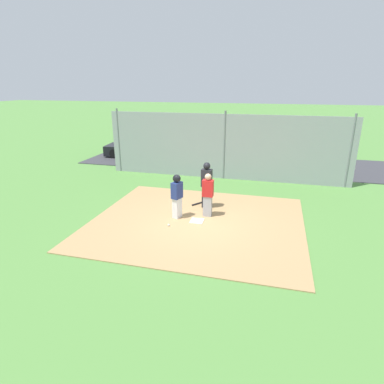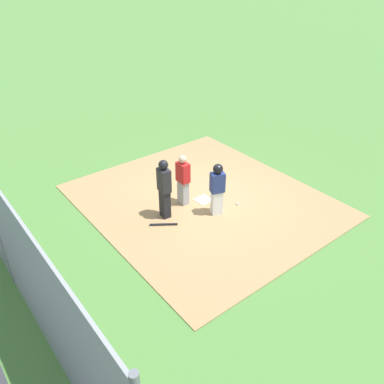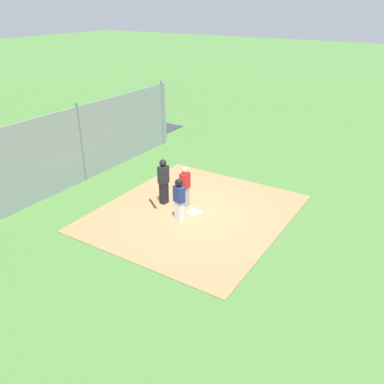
{
  "view_description": "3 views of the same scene",
  "coord_description": "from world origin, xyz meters",
  "px_view_note": "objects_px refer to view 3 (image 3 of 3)",
  "views": [
    {
      "loc": [
        -2.44,
        9.89,
        4.58
      ],
      "look_at": [
        0.24,
        -0.23,
        1.0
      ],
      "focal_mm": 29.86,
      "sensor_mm": 36.0,
      "label": 1
    },
    {
      "loc": [
        7.65,
        -6.46,
        6.5
      ],
      "look_at": [
        0.52,
        -0.85,
        0.9
      ],
      "focal_mm": 36.77,
      "sensor_mm": 36.0,
      "label": 2
    },
    {
      "loc": [
        10.92,
        6.83,
        7.08
      ],
      "look_at": [
        -0.06,
        -0.14,
        0.79
      ],
      "focal_mm": 37.45,
      "sensor_mm": 36.0,
      "label": 3
    }
  ],
  "objects_px": {
    "runner": "(179,197)",
    "baseball_bat": "(153,204)",
    "home_plate": "(194,212)",
    "parked_car_green": "(82,139)",
    "baseball": "(197,226)",
    "catcher": "(185,186)",
    "umpire": "(164,180)"
  },
  "relations": [
    {
      "from": "runner",
      "to": "parked_car_green",
      "type": "xyz_separation_m",
      "value": [
        -3.41,
        -8.29,
        -0.31
      ]
    },
    {
      "from": "umpire",
      "to": "runner",
      "type": "distance_m",
      "value": 1.47
    },
    {
      "from": "umpire",
      "to": "parked_car_green",
      "type": "relative_size",
      "value": 0.4
    },
    {
      "from": "runner",
      "to": "baseball_bat",
      "type": "bearing_deg",
      "value": 93.1
    },
    {
      "from": "runner",
      "to": "parked_car_green",
      "type": "bearing_deg",
      "value": 87.21
    },
    {
      "from": "baseball_bat",
      "to": "baseball",
      "type": "bearing_deg",
      "value": 23.2
    },
    {
      "from": "home_plate",
      "to": "catcher",
      "type": "height_order",
      "value": "catcher"
    },
    {
      "from": "home_plate",
      "to": "baseball_bat",
      "type": "distance_m",
      "value": 1.7
    },
    {
      "from": "home_plate",
      "to": "parked_car_green",
      "type": "relative_size",
      "value": 0.1
    },
    {
      "from": "runner",
      "to": "baseball",
      "type": "bearing_deg",
      "value": -74.71
    },
    {
      "from": "umpire",
      "to": "runner",
      "type": "relative_size",
      "value": 1.12
    },
    {
      "from": "catcher",
      "to": "baseball_bat",
      "type": "distance_m",
      "value": 1.47
    },
    {
      "from": "home_plate",
      "to": "baseball_bat",
      "type": "relative_size",
      "value": 0.57
    },
    {
      "from": "catcher",
      "to": "umpire",
      "type": "bearing_deg",
      "value": -165.37
    },
    {
      "from": "home_plate",
      "to": "catcher",
      "type": "relative_size",
      "value": 0.28
    },
    {
      "from": "home_plate",
      "to": "umpire",
      "type": "distance_m",
      "value": 1.66
    },
    {
      "from": "home_plate",
      "to": "baseball",
      "type": "distance_m",
      "value": 1.04
    },
    {
      "from": "runner",
      "to": "baseball",
      "type": "height_order",
      "value": "runner"
    },
    {
      "from": "catcher",
      "to": "baseball",
      "type": "xyz_separation_m",
      "value": [
        1.07,
        1.21,
        -0.78
      ]
    },
    {
      "from": "catcher",
      "to": "parked_car_green",
      "type": "xyz_separation_m",
      "value": [
        -2.39,
        -7.86,
        -0.23
      ]
    },
    {
      "from": "catcher",
      "to": "baseball",
      "type": "relative_size",
      "value": 21.31
    },
    {
      "from": "umpire",
      "to": "catcher",
      "type": "bearing_deg",
      "value": 21.29
    },
    {
      "from": "baseball",
      "to": "parked_car_green",
      "type": "relative_size",
      "value": 0.02
    },
    {
      "from": "umpire",
      "to": "runner",
      "type": "height_order",
      "value": "umpire"
    },
    {
      "from": "home_plate",
      "to": "baseball_bat",
      "type": "height_order",
      "value": "baseball_bat"
    },
    {
      "from": "baseball_bat",
      "to": "parked_car_green",
      "type": "distance_m",
      "value": 7.4
    },
    {
      "from": "parked_car_green",
      "to": "umpire",
      "type": "bearing_deg",
      "value": 59.9
    },
    {
      "from": "home_plate",
      "to": "parked_car_green",
      "type": "xyz_separation_m",
      "value": [
        -2.65,
        -8.43,
        0.57
      ]
    },
    {
      "from": "catcher",
      "to": "home_plate",
      "type": "bearing_deg",
      "value": -24.63
    },
    {
      "from": "runner",
      "to": "baseball_bat",
      "type": "xyz_separation_m",
      "value": [
        -0.45,
        -1.53,
        -0.86
      ]
    },
    {
      "from": "umpire",
      "to": "baseball_bat",
      "type": "height_order",
      "value": "umpire"
    },
    {
      "from": "home_plate",
      "to": "runner",
      "type": "xyz_separation_m",
      "value": [
        0.76,
        -0.14,
        0.88
      ]
    }
  ]
}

